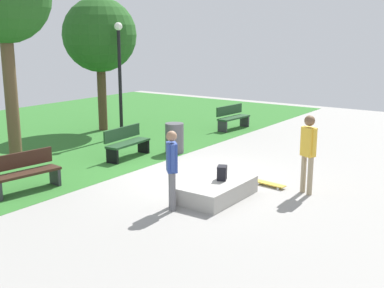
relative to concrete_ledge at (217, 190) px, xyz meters
The scene contains 13 objects.
ground_plane 1.75m from the concrete_ledge, 53.89° to the left, with size 28.00×28.00×0.00m, color gray.
grass_lawn 9.25m from the concrete_ledge, 83.65° to the left, with size 26.60×12.43×0.01m, color #2D6B28.
concrete_ledge is the anchor object (origin of this frame).
backpack_on_ledge 0.40m from the concrete_ledge, ahead, with size 0.28×0.20×0.32m, color black.
skater_performing_trick 2.28m from the concrete_ledge, 45.63° to the right, with size 0.32×0.40×1.82m.
skater_watching 1.42m from the concrete_ledge, 160.33° to the left, with size 0.37×0.37×1.67m.
skateboard_by_ledge 1.58m from the concrete_ledge, 21.98° to the right, with size 0.29×0.82×0.08m.
park_bench_near_lamppost 8.18m from the concrete_ledge, 28.20° to the left, with size 1.63×0.60×0.91m.
park_bench_far_right 4.42m from the concrete_ledge, 69.71° to the left, with size 1.63×0.59×0.91m.
park_bench_far_left 4.47m from the concrete_ledge, 118.93° to the left, with size 1.65×0.67×0.91m.
tree_tall_oak 9.48m from the concrete_ledge, 61.79° to the left, with size 2.72×2.72×4.93m.
lamp_post 7.62m from the concrete_ledge, 60.16° to the left, with size 0.28×0.28×3.98m.
trash_bin 4.38m from the concrete_ledge, 49.73° to the left, with size 0.57×0.57×0.93m, color #4C4C51.
Camera 1 is at (-9.74, -6.89, 3.58)m, focal length 45.21 mm.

